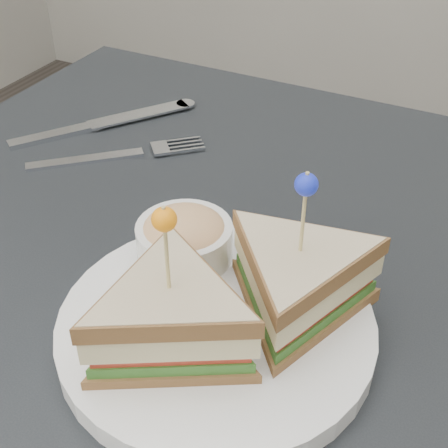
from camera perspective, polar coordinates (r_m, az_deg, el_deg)
table at (r=0.60m, az=-1.31°, el=-10.02°), size 0.80×0.80×0.75m
plate_meal at (r=0.46m, az=0.16°, el=-6.85°), size 0.27×0.26×0.14m
cutlery_fork at (r=0.71m, az=-8.98°, el=6.37°), size 0.16×0.15×0.01m
cutlery_knife at (r=0.78m, az=-11.48°, el=8.90°), size 0.15×0.21×0.01m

